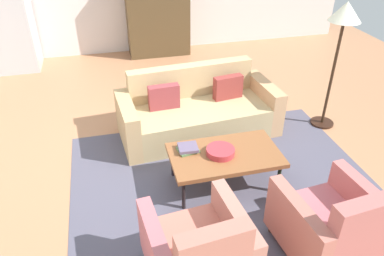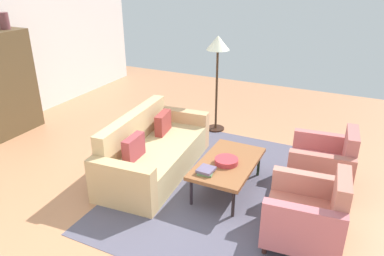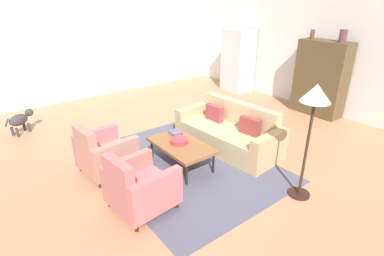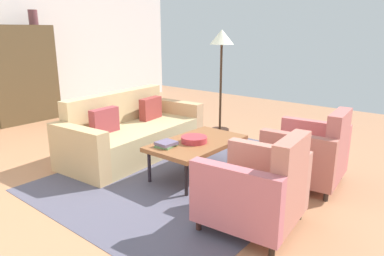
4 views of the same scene
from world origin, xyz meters
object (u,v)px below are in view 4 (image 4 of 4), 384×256
armchair_left (259,191)px  book_stack (166,144)px  couch (131,134)px  fruit_bowl (194,139)px  coffee_table (197,144)px  cabinet (22,74)px  armchair_right (311,155)px  vase_round (33,17)px  floor_lamp (222,47)px

armchair_left → book_stack: bearing=75.1°
book_stack → armchair_left: bearing=-99.3°
armchair_left → book_stack: (0.21, 1.31, 0.11)m
couch → armchair_left: 2.42m
fruit_bowl → book_stack: bearing=155.8°
couch → coffee_table: couch is taller
coffee_table → armchair_left: (-0.59, -1.17, -0.04)m
fruit_bowl → cabinet: bearing=89.5°
armchair_left → cabinet: (0.58, 5.39, 0.56)m
armchair_right → couch: bearing=98.9°
armchair_left → vase_round: (0.93, 5.39, 1.59)m
coffee_table → fruit_bowl: 0.09m
armchair_right → fruit_bowl: size_ratio=2.84×
armchair_left → armchair_right: (1.20, 0.00, 0.00)m
book_stack → floor_lamp: (2.16, 0.76, 0.99)m
fruit_bowl → floor_lamp: bearing=26.2°
armchair_left → vase_round: vase_round is taller
coffee_table → fruit_bowl: size_ratio=3.88×
armchair_right → floor_lamp: floor_lamp is taller
armchair_left → floor_lamp: (2.38, 2.07, 1.10)m
cabinet → vase_round: size_ratio=6.51×
couch → armchair_left: armchair_left is taller
armchair_left → cabinet: bearing=78.3°
coffee_table → armchair_right: (0.61, -1.17, -0.04)m
couch → floor_lamp: (1.79, -0.28, 1.16)m
coffee_table → fruit_bowl: fruit_bowl is taller
coffee_table → cabinet: cabinet is taller
cabinet → floor_lamp: 3.82m
book_stack → cabinet: (0.36, 4.08, 0.45)m
fruit_bowl → book_stack: size_ratio=1.27×
couch → armchair_left: size_ratio=2.46×
armchair_left → armchair_right: same height
armchair_left → vase_round: bearing=74.6°
couch → cabinet: size_ratio=1.20×
couch → fruit_bowl: size_ratio=6.99×
armchair_left → armchair_right: bearing=-5.6°
armchair_left → couch: bearing=70.4°
fruit_bowl → armchair_left: bearing=-114.8°
armchair_right → book_stack: (-0.99, 1.31, 0.11)m
armchair_right → cabinet: cabinet is taller
floor_lamp → fruit_bowl: bearing=-153.8°
armchair_right → armchair_left: bearing=174.3°
armchair_left → floor_lamp: floor_lamp is taller
book_stack → vase_round: bearing=80.1°
coffee_table → floor_lamp: 2.26m
book_stack → vase_round: size_ratio=0.88×
couch → vase_round: size_ratio=7.82×
coffee_table → fruit_bowl: bearing=180.0°
armchair_right → book_stack: bearing=121.2°
armchair_left → floor_lamp: bearing=35.5°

